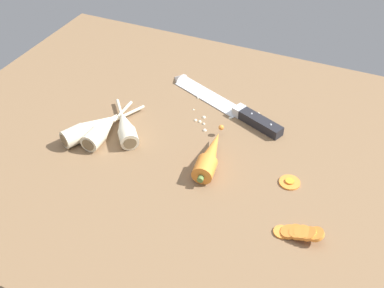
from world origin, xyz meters
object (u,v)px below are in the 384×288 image
whole_carrot (210,156)px  carrot_slice_stray_near (290,182)px  parsnip_mid_left (103,129)px  parsnip_mid_right (125,127)px  carrot_slice_stack (298,233)px  chefs_knife (221,102)px  parsnip_front (91,128)px

whole_carrot → carrot_slice_stray_near: 16.80cm
parsnip_mid_left → parsnip_mid_right: same height
carrot_slice_stack → carrot_slice_stray_near: size_ratio=2.07×
chefs_knife → carrot_slice_stray_near: bearing=-41.5°
parsnip_front → parsnip_mid_left: (2.58, 0.69, 0.00)cm
carrot_slice_stack → carrot_slice_stray_near: bearing=110.9°
parsnip_front → carrot_slice_stray_near: (44.08, 2.97, -1.62)cm
parsnip_mid_left → carrot_slice_stray_near: (41.50, 2.28, -1.62)cm
carrot_slice_stack → parsnip_mid_right: bearing=163.2°
chefs_knife → carrot_slice_stray_near: size_ratio=7.94×
whole_carrot → parsnip_mid_left: (-24.83, -1.21, -0.12)cm
parsnip_mid_left → carrot_slice_stack: (46.24, -10.13, -0.90)cm
parsnip_front → carrot_slice_stray_near: bearing=3.9°
parsnip_front → carrot_slice_stray_near: size_ratio=4.75×
parsnip_mid_right → parsnip_front: bearing=-154.4°
parsnip_front → parsnip_mid_right: same height
chefs_knife → parsnip_mid_right: bearing=-128.2°
parsnip_front → carrot_slice_stack: parsnip_front is taller
chefs_knife → parsnip_mid_right: 24.61cm
parsnip_mid_right → carrot_slice_stray_near: (37.33, -0.26, -1.62)cm
whole_carrot → parsnip_mid_right: size_ratio=1.17×
parsnip_mid_right → whole_carrot: bearing=-3.7°
whole_carrot → carrot_slice_stack: 24.26cm
parsnip_mid_left → carrot_slice_stray_near: bearing=3.1°
parsnip_mid_left → carrot_slice_stack: parsnip_mid_left is taller
parsnip_mid_left → carrot_slice_stack: size_ratio=2.13×
whole_carrot → carrot_slice_stack: (21.42, -11.34, -1.02)cm
parsnip_front → chefs_knife: bearing=45.8°
chefs_knife → parsnip_front: bearing=-134.2°
whole_carrot → parsnip_front: 27.47cm
chefs_knife → whole_carrot: size_ratio=1.88×
whole_carrot → carrot_slice_stray_near: bearing=3.7°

